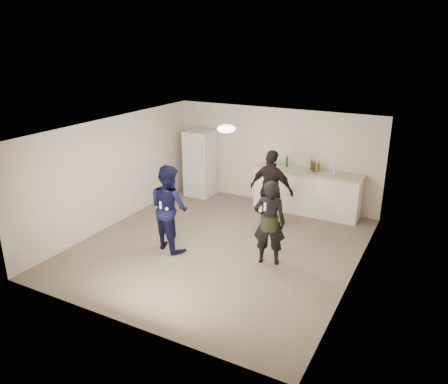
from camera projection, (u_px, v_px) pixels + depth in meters
The scene contains 21 objects.
floor at pixel (220, 246), 9.21m from camera, with size 6.00×6.00×0.00m, color #6B5B4C.
ceiling at pixel (219, 129), 8.37m from camera, with size 6.00×6.00×0.00m, color silver.
wall_back at pixel (275, 156), 11.29m from camera, with size 6.00×6.00×0.00m, color beige.
wall_front at pixel (120, 251), 6.30m from camera, with size 6.00×6.00×0.00m, color beige.
wall_left at pixel (114, 172), 10.01m from camera, with size 6.00×6.00×0.00m, color beige.
wall_right at pixel (358, 215), 7.58m from camera, with size 6.00×6.00×0.00m, color beige.
counter at pixel (306, 193), 10.81m from camera, with size 2.60×0.56×1.05m, color white.
counter_top at pixel (308, 172), 10.63m from camera, with size 2.68×0.64×0.04m, color #C0B294.
fridge at pixel (200, 163), 11.96m from camera, with size 0.70×0.70×1.80m, color silver.
fridge_handle at pixel (202, 153), 11.40m from camera, with size 0.02×0.02×0.60m, color silver.
ceiling_dome at pixel (226, 129), 8.64m from camera, with size 0.36×0.36×0.16m, color white.
shaker at pixel (280, 163), 11.00m from camera, with size 0.08×0.08×0.17m, color silver.
man at pixel (169, 208), 8.85m from camera, with size 0.87×0.68×1.79m, color #101345.
woman at pixel (269, 223), 8.27m from camera, with size 0.61×0.40×1.69m, color black.
camo_shorts at pixel (269, 222), 8.27m from camera, with size 0.34×0.34×0.28m, color #253317.
spectator at pixel (271, 190), 9.82m from camera, with size 1.07×0.45×1.83m, color black.
remote_man at pixel (161, 205), 8.57m from camera, with size 0.04×0.04×0.15m, color white.
nunchuk_man at pixel (167, 209), 8.57m from camera, with size 0.07×0.07×0.07m, color white.
remote_woman at pixel (265, 207), 7.93m from camera, with size 0.04×0.04×0.15m, color white.
nunchuk_woman at pixel (260, 211), 8.03m from camera, with size 0.07×0.07×0.07m, color silver.
bottle_cluster at pixel (312, 167), 10.58m from camera, with size 1.30×0.22×0.24m.
Camera 1 is at (3.98, -7.28, 4.17)m, focal length 35.00 mm.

